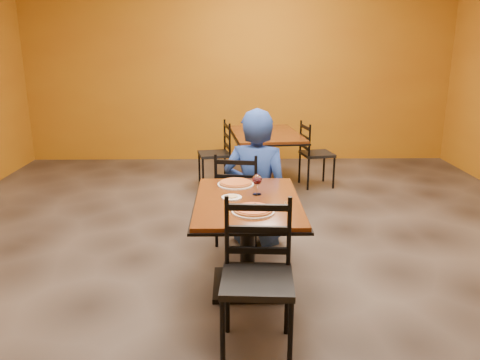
{
  "coord_description": "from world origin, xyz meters",
  "views": [
    {
      "loc": [
        -0.12,
        -3.99,
        1.91
      ],
      "look_at": [
        -0.06,
        -0.3,
        0.85
      ],
      "focal_mm": 35.62,
      "sensor_mm": 36.0,
      "label": 1
    }
  ],
  "objects_px": {
    "table_second": "(266,146)",
    "pizza_main": "(253,209)",
    "diner": "(256,177)",
    "plate_main": "(253,211)",
    "chair_second_right": "(317,154)",
    "pizza_far": "(236,183)",
    "chair_main_far": "(239,197)",
    "chair_second_left": "(214,154)",
    "wine_glass": "(257,184)",
    "chair_main_near": "(257,282)",
    "plate_far": "(236,184)",
    "side_plate": "(232,197)",
    "table_main": "(248,223)"
  },
  "relations": [
    {
      "from": "table_main",
      "to": "chair_main_near",
      "type": "height_order",
      "value": "chair_main_near"
    },
    {
      "from": "chair_main_near",
      "to": "plate_far",
      "type": "bearing_deg",
      "value": 99.18
    },
    {
      "from": "table_second",
      "to": "pizza_far",
      "type": "relative_size",
      "value": 5.08
    },
    {
      "from": "chair_main_far",
      "to": "chair_second_right",
      "type": "height_order",
      "value": "chair_main_far"
    },
    {
      "from": "plate_main",
      "to": "pizza_far",
      "type": "relative_size",
      "value": 1.11
    },
    {
      "from": "diner",
      "to": "plate_far",
      "type": "distance_m",
      "value": 0.59
    },
    {
      "from": "chair_main_far",
      "to": "pizza_far",
      "type": "height_order",
      "value": "chair_main_far"
    },
    {
      "from": "table_main",
      "to": "chair_main_far",
      "type": "distance_m",
      "value": 0.97
    },
    {
      "from": "chair_main_near",
      "to": "chair_second_left",
      "type": "relative_size",
      "value": 1.09
    },
    {
      "from": "chair_second_left",
      "to": "pizza_far",
      "type": "bearing_deg",
      "value": -5.05
    },
    {
      "from": "chair_main_far",
      "to": "diner",
      "type": "bearing_deg",
      "value": -176.47
    },
    {
      "from": "table_main",
      "to": "chair_main_far",
      "type": "xyz_separation_m",
      "value": [
        -0.05,
        0.96,
        -0.09
      ]
    },
    {
      "from": "pizza_far",
      "to": "table_second",
      "type": "bearing_deg",
      "value": 80.1
    },
    {
      "from": "chair_second_right",
      "to": "plate_main",
      "type": "xyz_separation_m",
      "value": [
        -1.02,
        -3.17,
        0.31
      ]
    },
    {
      "from": "plate_main",
      "to": "chair_second_right",
      "type": "bearing_deg",
      "value": 72.08
    },
    {
      "from": "plate_main",
      "to": "pizza_main",
      "type": "xyz_separation_m",
      "value": [
        -0.0,
        0.0,
        0.02
      ]
    },
    {
      "from": "chair_main_near",
      "to": "chair_second_right",
      "type": "relative_size",
      "value": 1.1
    },
    {
      "from": "table_second",
      "to": "chair_second_right",
      "type": "distance_m",
      "value": 0.72
    },
    {
      "from": "diner",
      "to": "chair_second_left",
      "type": "bearing_deg",
      "value": -61.02
    },
    {
      "from": "chair_second_right",
      "to": "plate_main",
      "type": "distance_m",
      "value": 3.34
    },
    {
      "from": "diner",
      "to": "wine_glass",
      "type": "distance_m",
      "value": 0.83
    },
    {
      "from": "chair_main_near",
      "to": "pizza_main",
      "type": "height_order",
      "value": "chair_main_near"
    },
    {
      "from": "table_second",
      "to": "pizza_main",
      "type": "bearing_deg",
      "value": -95.68
    },
    {
      "from": "diner",
      "to": "wine_glass",
      "type": "bearing_deg",
      "value": 102.54
    },
    {
      "from": "chair_main_far",
      "to": "pizza_main",
      "type": "distance_m",
      "value": 1.29
    },
    {
      "from": "chair_main_far",
      "to": "plate_main",
      "type": "height_order",
      "value": "chair_main_far"
    },
    {
      "from": "table_second",
      "to": "wine_glass",
      "type": "xyz_separation_m",
      "value": [
        -0.27,
        -2.75,
        0.28
      ]
    },
    {
      "from": "diner",
      "to": "side_plate",
      "type": "height_order",
      "value": "diner"
    },
    {
      "from": "chair_main_near",
      "to": "wine_glass",
      "type": "relative_size",
      "value": 5.46
    },
    {
      "from": "chair_main_near",
      "to": "diner",
      "type": "relative_size",
      "value": 0.73
    },
    {
      "from": "plate_far",
      "to": "wine_glass",
      "type": "height_order",
      "value": "wine_glass"
    },
    {
      "from": "diner",
      "to": "plate_main",
      "type": "distance_m",
      "value": 1.23
    },
    {
      "from": "table_second",
      "to": "wine_glass",
      "type": "relative_size",
      "value": 7.91
    },
    {
      "from": "table_second",
      "to": "chair_main_near",
      "type": "xyz_separation_m",
      "value": [
        -0.31,
        -3.72,
        -0.07
      ]
    },
    {
      "from": "wine_glass",
      "to": "table_second",
      "type": "bearing_deg",
      "value": 84.47
    },
    {
      "from": "plate_far",
      "to": "side_plate",
      "type": "relative_size",
      "value": 1.94
    },
    {
      "from": "table_second",
      "to": "chair_main_far",
      "type": "bearing_deg",
      "value": -101.72
    },
    {
      "from": "table_second",
      "to": "chair_second_right",
      "type": "relative_size",
      "value": 1.59
    },
    {
      "from": "chair_main_near",
      "to": "side_plate",
      "type": "height_order",
      "value": "chair_main_near"
    },
    {
      "from": "table_main",
      "to": "pizza_main",
      "type": "relative_size",
      "value": 4.33
    },
    {
      "from": "table_second",
      "to": "plate_main",
      "type": "height_order",
      "value": "plate_main"
    },
    {
      "from": "chair_second_left",
      "to": "chair_second_right",
      "type": "height_order",
      "value": "chair_second_left"
    },
    {
      "from": "chair_main_near",
      "to": "table_second",
      "type": "bearing_deg",
      "value": 88.8
    },
    {
      "from": "plate_far",
      "to": "wine_glass",
      "type": "bearing_deg",
      "value": -58.01
    },
    {
      "from": "table_second",
      "to": "pizza_main",
      "type": "relative_size",
      "value": 5.01
    },
    {
      "from": "table_second",
      "to": "pizza_main",
      "type": "xyz_separation_m",
      "value": [
        -0.32,
        -3.17,
        0.21
      ]
    },
    {
      "from": "pizza_main",
      "to": "wine_glass",
      "type": "height_order",
      "value": "wine_glass"
    },
    {
      "from": "plate_main",
      "to": "pizza_main",
      "type": "bearing_deg",
      "value": 180.0
    },
    {
      "from": "table_second",
      "to": "plate_far",
      "type": "bearing_deg",
      "value": -99.9
    },
    {
      "from": "chair_main_far",
      "to": "side_plate",
      "type": "distance_m",
      "value": 0.97
    }
  ]
}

